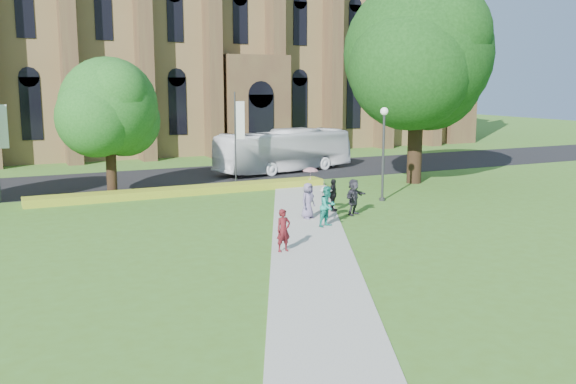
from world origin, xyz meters
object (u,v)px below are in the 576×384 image
large_tree (418,54)px  tour_coach (284,151)px  streetlamp (384,142)px  pedestrian_0 (283,230)px

large_tree → tour_coach: bearing=122.9°
large_tree → tour_coach: large_tree is taller
large_tree → tour_coach: size_ratio=1.17×
streetlamp → tour_coach: size_ratio=0.47×
tour_coach → pedestrian_0: bearing=140.7°
large_tree → pedestrian_0: 20.91m
tour_coach → streetlamp: bearing=166.0°
streetlamp → pedestrian_0: 12.66m
large_tree → pedestrian_0: size_ratio=7.80×
large_tree → streetlamp: bearing=-140.7°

